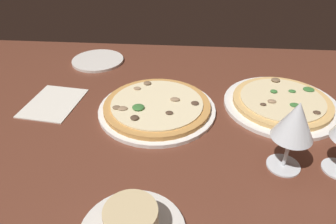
{
  "coord_description": "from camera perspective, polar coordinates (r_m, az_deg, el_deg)",
  "views": [
    {
      "loc": [
        -1.87,
        59.62,
        50.8
      ],
      "look_at": [
        3.29,
        -4.7,
        7.0
      ],
      "focal_mm": 33.55,
      "sensor_mm": 36.0,
      "label": 1
    }
  ],
  "objects": [
    {
      "name": "pizza_side",
      "position": [
        0.9,
        19.93,
        1.59
      ],
      "size": [
        30.81,
        30.81,
        3.39
      ],
      "color": "white",
      "rests_on": "dining_table"
    },
    {
      "name": "paper_menu",
      "position": [
        0.92,
        -20.08,
        1.57
      ],
      "size": [
        15.36,
        18.7,
        0.3
      ],
      "primitive_type": "cube",
      "rotation": [
        0.0,
        0.0,
        -0.12
      ],
      "color": "silver",
      "rests_on": "dining_table"
    },
    {
      "name": "wine_glass_far",
      "position": [
        0.65,
        22.09,
        -1.84
      ],
      "size": [
        8.23,
        8.23,
        15.99
      ],
      "color": "silver",
      "rests_on": "dining_table"
    },
    {
      "name": "side_plate",
      "position": [
        1.13,
        -12.62,
        9.12
      ],
      "size": [
        17.68,
        17.68,
        0.9
      ],
      "primitive_type": "cylinder",
      "color": "silver",
      "rests_on": "dining_table"
    },
    {
      "name": "dining_table",
      "position": [
        0.77,
        2.17,
        -5.15
      ],
      "size": [
        150.0,
        110.0,
        4.0
      ],
      "primitive_type": "cube",
      "color": "brown",
      "rests_on": "ground"
    },
    {
      "name": "pizza_main",
      "position": [
        0.83,
        -2.03,
        0.9
      ],
      "size": [
        31.03,
        31.03,
        3.38
      ],
      "color": "white",
      "rests_on": "dining_table"
    }
  ]
}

